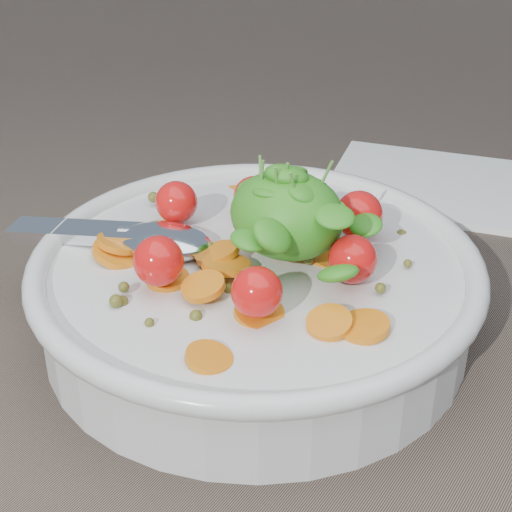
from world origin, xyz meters
The scene contains 3 objects.
ground centered at (0.00, 0.00, 0.00)m, with size 6.00×6.00×0.00m, color brown.
bowl centered at (-0.02, -0.01, 0.03)m, with size 0.31×0.29×0.12m.
napkin centered at (-0.02, 0.26, 0.00)m, with size 0.17×0.15×0.01m, color white.
Camera 1 is at (0.21, -0.37, 0.31)m, focal length 55.00 mm.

